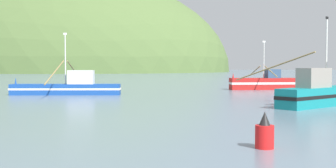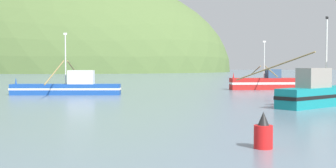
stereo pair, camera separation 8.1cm
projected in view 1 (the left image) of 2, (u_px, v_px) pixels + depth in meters
name	position (u px, v px, depth m)	size (l,w,h in m)	color
hill_far_center	(64.00, 71.00, 221.77)	(168.56, 134.85, 97.66)	#516B38
fishing_boat_teal	(324.00, 93.00, 32.51)	(12.24, 12.84, 6.73)	#147F84
fishing_boat_blue	(68.00, 87.00, 44.65)	(11.42, 16.33, 6.41)	#19479E
fishing_boat_red	(263.00, 83.00, 54.36)	(8.44, 10.64, 6.14)	red
channel_buoy	(265.00, 134.00, 15.72)	(0.69, 0.69, 1.35)	red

